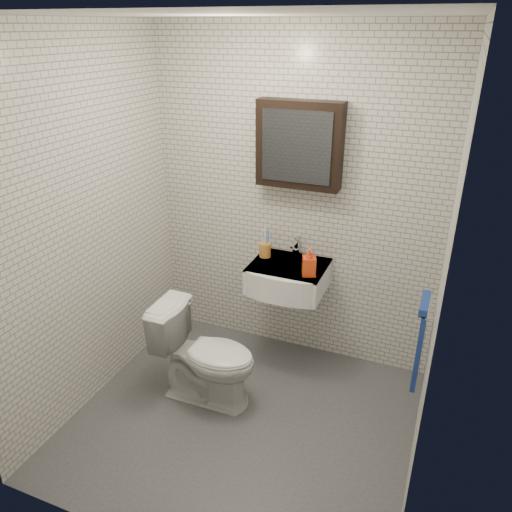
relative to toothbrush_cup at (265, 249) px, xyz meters
The scene contains 9 objects.
ground 1.25m from the toothbrush_cup, 78.90° to the right, with size 2.20×2.00×0.01m, color #45474C.
room_shell 1.02m from the toothbrush_cup, 78.90° to the right, with size 2.22×2.02×2.51m.
washbasin 0.29m from the toothbrush_cup, 26.38° to the right, with size 0.55×0.50×0.20m.
faucet 0.23m from the toothbrush_cup, 22.72° to the left, with size 0.06×0.20×0.15m.
mirror_cabinet 0.82m from the toothbrush_cup, 21.86° to the left, with size 0.60×0.15×0.60m.
towel_rail 1.32m from the toothbrush_cup, 22.08° to the right, with size 0.09×0.30×0.58m.
toothbrush_cup is the anchor object (origin of this frame).
soap_bottle 0.44m from the toothbrush_cup, 23.46° to the right, with size 0.09×0.09×0.21m, color orange.
toilet 0.90m from the toothbrush_cup, 103.14° to the right, with size 0.41×0.71×0.73m, color white.
Camera 1 is at (1.07, -2.38, 2.46)m, focal length 35.00 mm.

